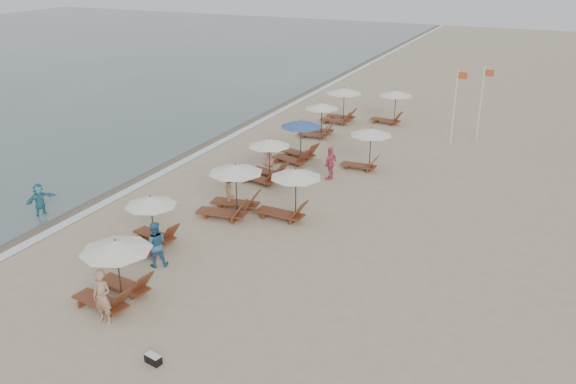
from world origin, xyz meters
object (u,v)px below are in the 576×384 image
at_px(lounger_station_3, 265,160).
at_px(duffel_bag, 153,359).
at_px(beachgoer_mid_b, 230,190).
at_px(inland_station_2, 391,104).
at_px(flag_pole_near, 455,103).
at_px(waterline_walker, 40,200).
at_px(lounger_station_0, 113,271).
at_px(inland_station_0, 288,191).
at_px(beachgoer_mid_a, 155,244).
at_px(lounger_station_6, 341,105).
at_px(inland_station_1, 366,144).
at_px(lounger_station_2, 231,191).
at_px(beachgoer_near, 102,297).
at_px(lounger_station_4, 296,142).
at_px(lounger_station_5, 318,119).
at_px(beachgoer_far_a, 331,163).
at_px(beachgoer_far_b, 269,153).
at_px(lounger_station_1, 148,223).

distance_m(lounger_station_3, duffel_bag, 14.78).
bearing_deg(duffel_bag, beachgoer_mid_b, 108.69).
xyz_separation_m(inland_station_2, flag_pole_near, (4.62, -3.04, 1.16)).
xyz_separation_m(waterline_walker, duffel_bag, (10.65, -6.26, -0.61)).
relative_size(lounger_station_0, beachgoer_mid_b, 1.66).
distance_m(lounger_station_3, flag_pole_near, 12.61).
distance_m(lounger_station_0, inland_station_2, 25.38).
height_order(inland_station_0, waterline_walker, inland_station_0).
xyz_separation_m(beachgoer_mid_a, beachgoer_mid_b, (-0.25, 5.90, -0.07)).
relative_size(lounger_station_6, inland_station_0, 0.95).
xyz_separation_m(inland_station_0, inland_station_1, (1.07, 7.47, 0.13)).
bearing_deg(lounger_station_2, inland_station_1, 66.52).
relative_size(lounger_station_0, lounger_station_2, 0.95).
relative_size(inland_station_0, beachgoer_near, 1.55).
xyz_separation_m(lounger_station_4, inland_station_1, (3.85, 0.36, 0.29)).
bearing_deg(flag_pole_near, lounger_station_2, -115.37).
height_order(lounger_station_2, flag_pole_near, flag_pole_near).
height_order(lounger_station_5, waterline_walker, lounger_station_5).
bearing_deg(inland_station_1, beachgoer_mid_a, -105.58).
distance_m(inland_station_0, beachgoer_far_a, 5.29).
height_order(inland_station_0, beachgoer_far_b, inland_station_0).
xyz_separation_m(lounger_station_4, flag_pole_near, (7.19, 6.72, 1.40)).
distance_m(lounger_station_4, inland_station_2, 10.09).
bearing_deg(lounger_station_5, lounger_station_3, -86.53).
bearing_deg(lounger_station_3, duffel_bag, -75.56).
height_order(beachgoer_far_b, flag_pole_near, flag_pole_near).
bearing_deg(lounger_station_0, beachgoer_far_b, 95.49).
xyz_separation_m(lounger_station_0, lounger_station_2, (-0.05, 7.77, -0.02)).
relative_size(lounger_station_5, inland_station_0, 0.88).
xyz_separation_m(beachgoer_near, beachgoer_mid_b, (-0.97, 9.56, -0.10)).
xyz_separation_m(lounger_station_1, waterline_walker, (-6.14, 0.43, -0.28)).
relative_size(beachgoer_near, waterline_walker, 1.21).
relative_size(inland_station_1, flag_pole_near, 0.57).
bearing_deg(lounger_station_6, inland_station_0, -77.87).
height_order(lounger_station_5, inland_station_1, inland_station_1).
bearing_deg(beachgoer_far_a, lounger_station_5, -143.62).
bearing_deg(lounger_station_2, beachgoer_far_b, 101.65).
bearing_deg(waterline_walker, lounger_station_5, -9.75).
bearing_deg(beachgoer_near, lounger_station_0, 113.79).
xyz_separation_m(lounger_station_6, inland_station_0, (3.38, -15.72, 0.06)).
relative_size(beachgoer_far_b, flag_pole_near, 0.33).
xyz_separation_m(lounger_station_6, beachgoer_mid_a, (0.73, -21.58, -0.34)).
bearing_deg(beachgoer_mid_b, inland_station_1, -72.04).
bearing_deg(beachgoer_far_b, inland_station_1, -30.07).
xyz_separation_m(lounger_station_4, beachgoer_far_a, (2.71, -1.84, -0.27)).
bearing_deg(lounger_station_3, inland_station_0, -51.26).
xyz_separation_m(lounger_station_5, beachgoer_mid_a, (0.85, -17.90, -0.21)).
height_order(beachgoer_near, flag_pole_near, flag_pole_near).
bearing_deg(lounger_station_2, lounger_station_5, 94.70).
bearing_deg(lounger_station_5, duffel_bag, -79.52).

